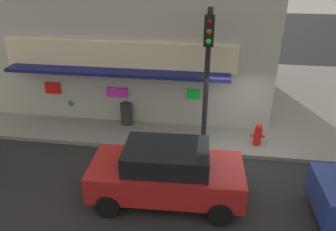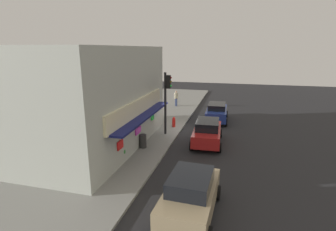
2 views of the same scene
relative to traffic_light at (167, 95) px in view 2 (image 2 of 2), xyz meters
The scene contains 12 objects.
ground_plane 3.46m from the traffic_light, 36.95° to the right, with size 62.88×62.88×0.00m, color #232326.
sidewalk 5.53m from the traffic_light, 75.81° to the left, with size 41.92×10.58×0.15m, color gray.
corner_building 5.81m from the traffic_light, 125.15° to the left, with size 11.61×8.36×6.48m.
traffic_light is the anchor object (origin of this frame).
fire_hydrant 3.23m from the traffic_light, ahead, with size 0.52×0.28×0.84m.
trash_can 4.10m from the traffic_light, 165.76° to the left, with size 0.45×0.45×0.90m, color #2D2D2D.
pedestrian 10.18m from the traffic_light, ahead, with size 0.44×0.44×1.75m.
potted_plant_by_doorway 2.92m from the traffic_light, 121.21° to the left, with size 0.66×0.66×1.04m.
potted_plant_by_window 6.16m from the traffic_light, 167.23° to the left, with size 0.53×0.53×0.90m.
parked_car_blue 6.59m from the traffic_light, 32.93° to the right, with size 4.37×2.11×1.64m.
parked_car_tan 9.97m from the traffic_light, 159.49° to the right, with size 4.09×2.23×1.75m.
parked_car_red 4.01m from the traffic_light, 105.87° to the right, with size 4.29×2.19×1.68m.
Camera 2 is at (-19.19, -3.98, 6.48)m, focal length 27.45 mm.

